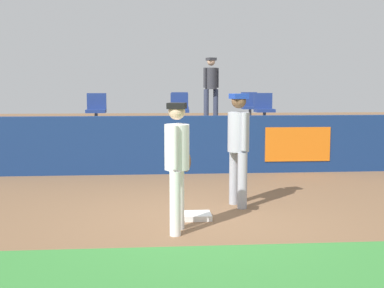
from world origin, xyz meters
The scene contains 12 objects.
ground_plane centered at (0.00, 0.00, 0.00)m, with size 60.00×60.00×0.00m, color brown.
first_base centered at (-0.04, 0.07, 0.04)m, with size 0.40×0.40×0.08m, color white.
player_fielder_home centered at (-0.37, -0.61, 1.00)m, with size 0.41×0.52×1.74m.
player_runner_visitor centered at (0.69, 0.79, 1.06)m, with size 0.43×0.50×1.83m.
field_wall centered at (0.01, 4.04, 0.65)m, with size 18.00×0.26×1.29m.
bleacher_platform centered at (0.00, 6.61, 0.47)m, with size 18.00×4.80×0.94m, color #59595E.
seat_back_right centered at (2.14, 7.28, 1.41)m, with size 0.47×0.44×0.84m.
seat_front_left centered at (-2.06, 5.48, 1.41)m, with size 0.48×0.44×0.84m.
seat_front_center centered at (0.01, 5.48, 1.41)m, with size 0.44×0.44×0.84m.
seat_back_center centered at (0.11, 7.28, 1.41)m, with size 0.47×0.44×0.84m.
seat_front_right centered at (2.16, 5.48, 1.41)m, with size 0.47×0.44×0.84m.
spectator_hooded centered at (1.14, 8.32, 2.03)m, with size 0.49×0.47×1.88m.
Camera 1 is at (-0.71, -7.25, 1.95)m, focal length 47.45 mm.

